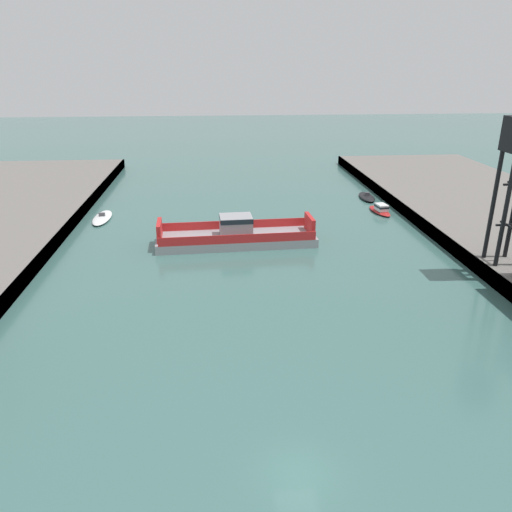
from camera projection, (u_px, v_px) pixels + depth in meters
ground_plane at (299, 475)px, 28.01m from camera, size 400.00×400.00×0.00m
chain_ferry at (236, 235)px, 63.12m from camera, size 20.26×6.88×3.69m
moored_boat_near_left at (380, 209)px, 76.29m from camera, size 2.83×6.22×1.44m
moored_boat_mid_left at (102, 218)px, 73.19m from camera, size 2.43×7.67×1.01m
moored_boat_mid_right at (367, 197)px, 84.34m from camera, size 2.71×6.56×1.08m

